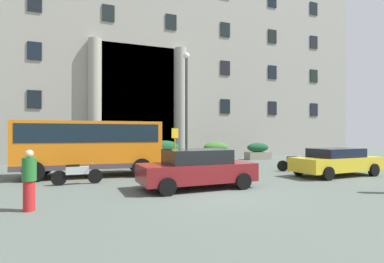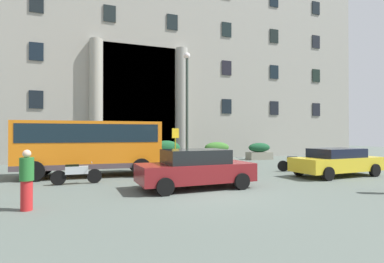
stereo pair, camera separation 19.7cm
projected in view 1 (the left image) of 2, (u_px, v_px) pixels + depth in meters
ground_plane at (210, 192)px, 10.71m from camera, size 80.00×64.00×0.12m
office_building_facade at (131, 47)px, 27.11m from camera, size 43.03×9.73×20.28m
orange_minibus at (92, 143)px, 14.46m from camera, size 6.77×2.86×2.68m
bus_stop_sign at (175, 143)px, 18.08m from camera, size 0.44×0.08×2.42m
hedge_planter_east at (258, 151)px, 23.80m from camera, size 2.03×0.92×1.34m
hedge_planter_far_east at (165, 152)px, 20.67m from camera, size 2.14×0.85×1.60m
hedge_planter_entrance_left at (216, 152)px, 22.13m from camera, size 2.06×0.95×1.46m
parked_hatchback_near at (197, 168)px, 11.26m from camera, size 4.44×2.18×1.48m
parked_coupe_end at (336, 161)px, 14.52m from camera, size 4.69×2.17×1.36m
motorcycle_near_kerb at (229, 167)px, 14.40m from camera, size 2.01×0.68×0.89m
scooter_by_planter at (294, 163)px, 16.31m from camera, size 1.96×0.79×0.89m
motorcycle_far_end at (76, 173)px, 12.05m from camera, size 1.99×0.55×0.89m
pedestrian_child_trailing at (29, 180)px, 7.93m from camera, size 0.36×0.36×1.65m
lamppost_plaza_centre at (186, 100)px, 18.65m from camera, size 0.40×0.40×7.26m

